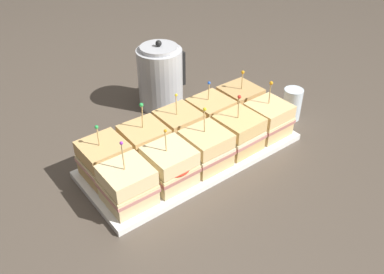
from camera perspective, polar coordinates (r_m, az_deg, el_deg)
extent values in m
plane|color=#4C4238|center=(1.18, 0.00, -2.84)|extent=(6.00, 6.00, 0.00)
cube|color=white|center=(1.18, 0.00, -2.65)|extent=(0.63, 0.27, 0.01)
cube|color=white|center=(1.17, 0.00, -2.30)|extent=(0.63, 0.27, 0.01)
cube|color=beige|center=(1.02, -8.88, -7.96)|extent=(0.11, 0.11, 0.04)
cube|color=tan|center=(1.00, -9.01, -6.93)|extent=(0.12, 0.12, 0.01)
cube|color=beige|center=(0.99, -9.05, -6.55)|extent=(0.12, 0.12, 0.01)
cylinder|color=red|center=(0.98, -8.51, -6.90)|extent=(0.06, 0.06, 0.00)
cube|color=beige|center=(0.98, -9.20, -5.33)|extent=(0.11, 0.11, 0.04)
cylinder|color=tan|center=(0.94, -9.64, -2.93)|extent=(0.00, 0.00, 0.09)
sphere|color=purple|center=(0.92, -9.90, -0.84)|extent=(0.01, 0.01, 0.01)
cube|color=beige|center=(1.06, -3.07, -5.31)|extent=(0.11, 0.11, 0.04)
cube|color=#B26B60|center=(1.05, -3.12, -4.28)|extent=(0.12, 0.12, 0.01)
cube|color=beige|center=(1.04, -3.13, -3.91)|extent=(0.12, 0.12, 0.01)
cylinder|color=red|center=(1.02, -2.52, -4.20)|extent=(0.08, 0.08, 0.00)
cube|color=beige|center=(1.02, -3.18, -2.70)|extent=(0.11, 0.11, 0.04)
cylinder|color=tan|center=(0.99, -3.69, -0.76)|extent=(0.00, 0.01, 0.07)
sphere|color=orange|center=(0.97, -3.77, 0.87)|extent=(0.01, 0.01, 0.01)
cube|color=#DBB77A|center=(1.12, 1.87, -2.92)|extent=(0.11, 0.11, 0.04)
cube|color=#B26B60|center=(1.10, 1.90, -1.91)|extent=(0.12, 0.12, 0.01)
cube|color=beige|center=(1.10, 1.91, -1.54)|extent=(0.11, 0.11, 0.01)
cylinder|color=red|center=(1.08, 2.57, -1.78)|extent=(0.06, 0.06, 0.00)
cube|color=#E8C281|center=(1.08, 1.94, -0.36)|extent=(0.11, 0.11, 0.04)
cylinder|color=tan|center=(1.06, 1.89, 2.18)|extent=(0.00, 0.01, 0.08)
sphere|color=yellow|center=(1.04, 1.93, 3.97)|extent=(0.01, 0.01, 0.01)
cube|color=tan|center=(1.18, 6.44, -0.60)|extent=(0.11, 0.11, 0.04)
cube|color=tan|center=(1.17, 6.52, 0.38)|extent=(0.12, 0.12, 0.01)
cube|color=beige|center=(1.16, 6.55, 0.74)|extent=(0.12, 0.12, 0.01)
cylinder|color=red|center=(1.15, 7.23, 0.55)|extent=(0.06, 0.06, 0.00)
cube|color=#E0B771|center=(1.15, 6.64, 1.88)|extent=(0.11, 0.11, 0.04)
cylinder|color=tan|center=(1.12, 6.53, 3.96)|extent=(0.00, 0.01, 0.08)
sphere|color=red|center=(1.10, 6.66, 5.61)|extent=(0.01, 0.01, 0.01)
cube|color=#DBB77A|center=(1.26, 10.50, 1.43)|extent=(0.11, 0.11, 0.04)
cube|color=#B26B60|center=(1.25, 10.62, 2.38)|extent=(0.12, 0.12, 0.01)
cube|color=beige|center=(1.24, 10.66, 2.72)|extent=(0.12, 0.12, 0.01)
cube|color=#E8C281|center=(1.23, 10.78, 3.66)|extent=(0.11, 0.11, 0.04)
cylinder|color=tan|center=(1.21, 10.85, 5.86)|extent=(0.00, 0.00, 0.08)
sphere|color=orange|center=(1.19, 11.05, 7.44)|extent=(0.01, 0.01, 0.01)
cube|color=tan|center=(1.10, -11.98, -4.38)|extent=(0.11, 0.11, 0.04)
cube|color=tan|center=(1.09, -12.13, -3.37)|extent=(0.12, 0.12, 0.01)
cube|color=beige|center=(1.08, -12.19, -3.01)|extent=(0.12, 0.12, 0.01)
cylinder|color=red|center=(1.06, -11.75, -3.27)|extent=(0.08, 0.08, 0.00)
cube|color=tan|center=(1.06, -12.37, -1.83)|extent=(0.11, 0.11, 0.04)
cylinder|color=tan|center=(1.04, -13.02, -0.11)|extent=(0.00, 0.01, 0.07)
sphere|color=green|center=(1.02, -13.26, 1.37)|extent=(0.01, 0.01, 0.01)
cube|color=tan|center=(1.14, -6.58, -2.15)|extent=(0.11, 0.11, 0.04)
cube|color=tan|center=(1.13, -6.67, -1.15)|extent=(0.12, 0.12, 0.01)
cube|color=beige|center=(1.12, -6.70, -0.79)|extent=(0.12, 0.12, 0.01)
cylinder|color=red|center=(1.10, -6.18, -1.01)|extent=(0.07, 0.07, 0.00)
cube|color=tan|center=(1.11, -6.79, 0.38)|extent=(0.11, 0.11, 0.04)
cylinder|color=tan|center=(1.08, -6.99, 2.66)|extent=(0.00, 0.01, 0.08)
sphere|color=green|center=(1.06, -7.14, 4.49)|extent=(0.01, 0.01, 0.01)
cube|color=tan|center=(1.20, -1.87, 0.05)|extent=(0.11, 0.11, 0.04)
cube|color=#B26B60|center=(1.18, -1.89, 1.03)|extent=(0.12, 0.12, 0.01)
cube|color=beige|center=(1.18, -1.90, 1.38)|extent=(0.11, 0.11, 0.01)
cylinder|color=red|center=(1.16, -1.34, 1.20)|extent=(0.08, 0.08, 0.00)
cube|color=tan|center=(1.16, -1.93, 2.53)|extent=(0.11, 0.11, 0.04)
cylinder|color=tan|center=(1.13, -2.20, 4.34)|extent=(0.00, 0.01, 0.07)
sphere|color=yellow|center=(1.11, -2.24, 5.90)|extent=(0.01, 0.01, 0.01)
cube|color=tan|center=(1.26, 2.58, 1.95)|extent=(0.11, 0.11, 0.04)
cube|color=tan|center=(1.24, 2.61, 2.91)|extent=(0.12, 0.12, 0.01)
cube|color=beige|center=(1.24, 2.62, 3.26)|extent=(0.12, 0.12, 0.01)
cylinder|color=red|center=(1.22, 3.21, 3.11)|extent=(0.09, 0.09, 0.00)
cube|color=tan|center=(1.22, 2.66, 4.36)|extent=(0.11, 0.11, 0.04)
cylinder|color=tan|center=(1.20, 2.36, 6.22)|extent=(0.00, 0.01, 0.07)
sphere|color=blue|center=(1.19, 2.40, 7.59)|extent=(0.01, 0.01, 0.01)
cube|color=tan|center=(1.33, 6.62, 3.71)|extent=(0.11, 0.11, 0.04)
cube|color=tan|center=(1.31, 6.69, 4.63)|extent=(0.12, 0.12, 0.01)
cube|color=beige|center=(1.31, 6.72, 4.97)|extent=(0.11, 0.11, 0.01)
cylinder|color=red|center=(1.29, 7.33, 4.84)|extent=(0.08, 0.08, 0.00)
cube|color=tan|center=(1.29, 6.80, 6.03)|extent=(0.11, 0.11, 0.04)
cylinder|color=tan|center=(1.27, 7.04, 7.67)|extent=(0.00, 0.00, 0.07)
sphere|color=orange|center=(1.25, 7.15, 9.01)|extent=(0.01, 0.01, 0.01)
cylinder|color=#B7BABF|center=(1.38, -4.47, 8.23)|extent=(0.15, 0.15, 0.20)
cylinder|color=#B7BABF|center=(1.34, -4.68, 12.33)|extent=(0.12, 0.12, 0.01)
sphere|color=black|center=(1.33, -4.72, 12.96)|extent=(0.02, 0.02, 0.02)
cube|color=black|center=(1.42, -1.53, 9.60)|extent=(0.02, 0.02, 0.12)
cylinder|color=silver|center=(1.36, 13.83, 4.52)|extent=(0.06, 0.06, 0.11)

